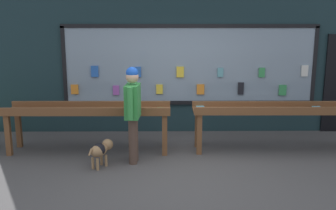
# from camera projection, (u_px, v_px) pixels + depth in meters

# --- Properties ---
(ground_plane) EXTENTS (40.00, 40.00, 0.00)m
(ground_plane) POSITION_uv_depth(u_px,v_px,m) (184.00, 171.00, 5.97)
(ground_plane) COLOR #474444
(shopfront_facade) EXTENTS (8.30, 0.29, 3.70)m
(shopfront_facade) POSITION_uv_depth(u_px,v_px,m) (181.00, 47.00, 7.93)
(shopfront_facade) COLOR #192D33
(shopfront_facade) RESTS_ON ground_plane
(display_table_left) EXTENTS (2.98, 0.66, 0.88)m
(display_table_left) POSITION_uv_depth(u_px,v_px,m) (88.00, 113.00, 6.79)
(display_table_left) COLOR brown
(display_table_left) RESTS_ON ground_plane
(display_table_right) EXTENTS (2.98, 0.59, 0.87)m
(display_table_right) POSITION_uv_depth(u_px,v_px,m) (275.00, 113.00, 6.82)
(display_table_right) COLOR brown
(display_table_right) RESTS_ON ground_plane
(person_browsing) EXTENTS (0.25, 0.65, 1.62)m
(person_browsing) POSITION_uv_depth(u_px,v_px,m) (133.00, 108.00, 6.17)
(person_browsing) COLOR #4C382D
(person_browsing) RESTS_ON ground_plane
(small_dog) EXTENTS (0.38, 0.49, 0.43)m
(small_dog) POSITION_uv_depth(u_px,v_px,m) (101.00, 150.00, 6.09)
(small_dog) COLOR #99724C
(small_dog) RESTS_ON ground_plane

